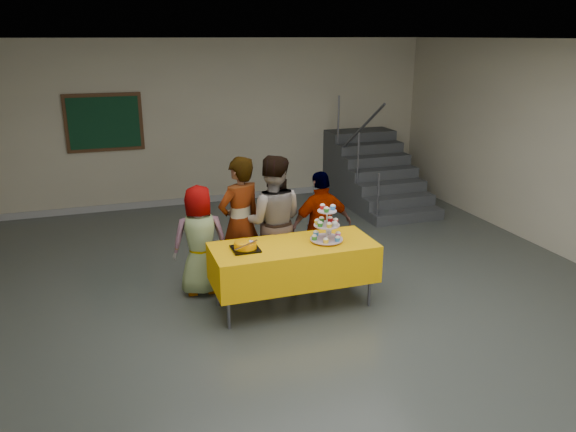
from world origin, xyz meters
The scene contains 10 objects.
room_shell centered at (0.00, 0.02, 2.13)m, with size 10.00×10.04×3.02m.
bake_table centered at (-0.18, 0.39, 0.56)m, with size 1.88×0.78×0.77m.
cupcake_stand centered at (0.21, 0.36, 0.94)m, with size 0.38×0.38×0.44m.
bear_cake centered at (-0.74, 0.41, 0.83)m, with size 0.32×0.36×0.12m.
schoolchild_a centered at (-1.13, 1.09, 0.68)m, with size 0.67×0.43×1.36m, color slate.
schoolchild_b centered at (-0.62, 1.11, 0.84)m, with size 0.61×0.40×1.68m, color slate.
schoolchild_c centered at (-0.22, 1.07, 0.84)m, with size 0.81×0.63×1.67m, color slate.
schoolchild_d centered at (0.41, 1.00, 0.72)m, with size 0.84×0.35×1.44m, color slate.
staircase centered at (2.70, 4.13, 0.49)m, with size 1.30×2.40×2.04m.
noticeboard centered at (-2.06, 4.96, 1.60)m, with size 1.30×0.05×1.00m.
Camera 1 is at (-2.15, -5.26, 3.05)m, focal length 35.00 mm.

